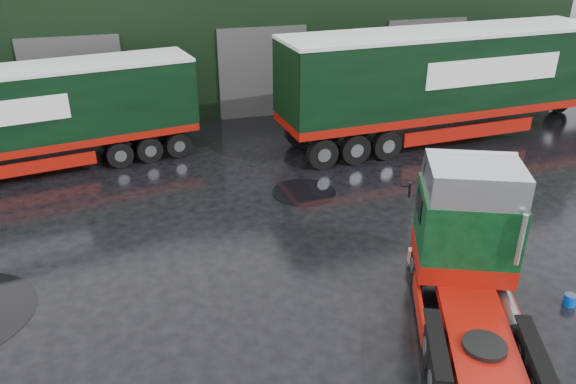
{
  "coord_description": "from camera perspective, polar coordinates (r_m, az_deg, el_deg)",
  "views": [
    {
      "loc": [
        -3.69,
        -10.36,
        8.22
      ],
      "look_at": [
        -0.06,
        2.49,
        1.7
      ],
      "focal_mm": 35.0,
      "sensor_mm": 36.0,
      "label": 1
    }
  ],
  "objects": [
    {
      "name": "wash_bucket",
      "position": [
        15.0,
        26.73,
        -9.78
      ],
      "size": [
        0.38,
        0.38,
        0.28
      ],
      "primitive_type": "cylinder",
      "rotation": [
        0.0,
        0.0,
        -0.37
      ],
      "color": "#0843B3",
      "rests_on": "ground"
    },
    {
      "name": "puddle_1",
      "position": [
        18.72,
        1.6,
        -0.02
      ],
      "size": [
        2.16,
        2.16,
        0.01
      ],
      "primitive_type": "cylinder",
      "color": "black",
      "rests_on": "ground"
    },
    {
      "name": "ground",
      "position": [
        13.73,
        3.13,
        -10.8
      ],
      "size": [
        100.0,
        100.0,
        0.0
      ],
      "primitive_type": "plane",
      "color": "black"
    },
    {
      "name": "lorry_right",
      "position": [
        23.43,
        15.26,
        10.31
      ],
      "size": [
        17.12,
        4.1,
        4.46
      ],
      "primitive_type": null,
      "rotation": [
        0.0,
        0.0,
        -1.5
      ],
      "color": "silver",
      "rests_on": "ground"
    },
    {
      "name": "warehouse",
      "position": [
        31.3,
        -5.29,
        16.61
      ],
      "size": [
        32.4,
        12.4,
        6.3
      ],
      "color": "black",
      "rests_on": "ground"
    },
    {
      "name": "hero_tractor",
      "position": [
        12.31,
        18.74,
        -7.28
      ],
      "size": [
        4.33,
        6.1,
        3.49
      ],
      "primitive_type": null,
      "rotation": [
        0.0,
        0.0,
        -0.39
      ],
      "color": "black",
      "rests_on": "ground"
    },
    {
      "name": "trailer_left",
      "position": [
        21.66,
        -25.29,
        6.47
      ],
      "size": [
        12.31,
        4.61,
        3.75
      ],
      "primitive_type": null,
      "rotation": [
        0.0,
        0.0,
        1.75
      ],
      "color": "silver",
      "rests_on": "ground"
    }
  ]
}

